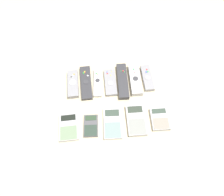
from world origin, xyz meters
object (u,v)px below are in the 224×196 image
(remote_0, at_px, (73,84))
(remote_1, at_px, (86,83))
(calculator_2, at_px, (112,123))
(calculator_3, at_px, (136,120))
(calculator_1, at_px, (91,126))
(remote_6, at_px, (147,78))
(calculator_0, at_px, (69,127))
(remote_3, at_px, (110,82))
(remote_5, at_px, (135,79))
(remote_2, at_px, (98,82))
(remote_4, at_px, (123,81))
(calculator_4, at_px, (160,119))

(remote_0, height_order, remote_1, remote_0)
(calculator_2, distance_m, calculator_3, 0.11)
(remote_1, xyz_separation_m, calculator_1, (0.02, -0.24, -0.00))
(remote_6, bearing_deg, calculator_0, -150.19)
(remote_3, distance_m, calculator_2, 0.23)
(remote_5, bearing_deg, calculator_1, -134.53)
(remote_2, height_order, remote_4, remote_4)
(remote_3, relative_size, calculator_2, 1.02)
(calculator_2, distance_m, calculator_4, 0.23)
(remote_0, bearing_deg, calculator_4, -31.57)
(remote_6, bearing_deg, calculator_3, -112.36)
(remote_3, relative_size, calculator_3, 1.03)
(remote_1, distance_m, remote_2, 0.06)
(calculator_1, xyz_separation_m, calculator_3, (0.22, 0.01, 0.00))
(calculator_2, bearing_deg, remote_2, 106.17)
(remote_4, bearing_deg, calculator_0, -138.41)
(remote_2, relative_size, remote_4, 0.81)
(remote_0, bearing_deg, remote_1, 1.28)
(calculator_4, bearing_deg, remote_0, 151.35)
(remote_6, bearing_deg, remote_2, -179.72)
(remote_2, height_order, calculator_2, remote_2)
(remote_1, height_order, calculator_3, same)
(remote_2, xyz_separation_m, calculator_1, (-0.05, -0.24, -0.00))
(remote_6, xyz_separation_m, calculator_4, (0.02, -0.24, -0.00))
(remote_1, bearing_deg, remote_3, -6.17)
(remote_3, bearing_deg, remote_6, 2.48)
(remote_4, distance_m, calculator_0, 0.36)
(remote_2, distance_m, calculator_4, 0.37)
(remote_1, distance_m, remote_5, 0.26)
(remote_0, relative_size, calculator_2, 1.05)
(calculator_0, bearing_deg, remote_6, 28.80)
(remote_0, xyz_separation_m, calculator_0, (-0.02, -0.24, -0.00))
(calculator_3, bearing_deg, calculator_4, -1.20)
(remote_2, xyz_separation_m, calculator_3, (0.17, -0.23, 0.00))
(remote_0, xyz_separation_m, remote_3, (0.19, -0.01, -0.00))
(remote_4, distance_m, calculator_4, 0.28)
(remote_1, height_order, calculator_4, same)
(remote_0, relative_size, remote_1, 0.80)
(remote_2, xyz_separation_m, remote_6, (0.26, 0.00, 0.00))
(remote_2, bearing_deg, calculator_3, -50.27)
(remote_1, height_order, calculator_2, remote_1)
(remote_1, distance_m, calculator_3, 0.33)
(remote_1, xyz_separation_m, calculator_4, (0.34, -0.24, 0.00))
(remote_6, bearing_deg, remote_3, -177.93)
(remote_0, bearing_deg, remote_6, -0.97)
(remote_0, bearing_deg, remote_4, -2.88)
(remote_2, relative_size, calculator_2, 1.10)
(remote_3, relative_size, remote_5, 0.84)
(remote_6, bearing_deg, calculator_1, -142.41)
(remote_3, distance_m, remote_5, 0.14)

